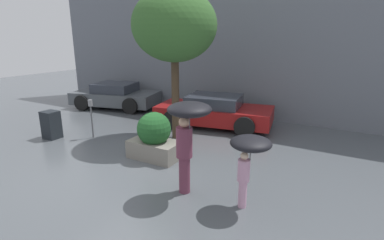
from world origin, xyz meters
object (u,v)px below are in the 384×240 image
Objects in this scene: parked_car_far at (116,96)px; newspaper_box at (51,125)px; planter_box at (154,137)px; person_adult at (188,126)px; parking_meter at (91,111)px; person_child at (249,151)px; parked_car_near at (214,111)px; street_tree at (174,26)px.

parked_car_far reaches higher than newspaper_box.
planter_box reaches higher than newspaper_box.
parking_meter is (-4.53, 1.57, -0.59)m from person_adult.
person_adult reaches higher than parked_car_far.
parked_car_near is at bearing 102.11° from person_child.
person_child is 7.01m from newspaper_box.
parked_car_near is 4.89× the size of newspaper_box.
planter_box is at bearing 168.51° from parked_car_near.
person_adult is at bearing -170.72° from parked_car_near.
planter_box is at bearing 159.30° from person_adult.
parked_car_far is (-5.15, 3.95, -0.04)m from planter_box.
person_child is at bearing -19.98° from planter_box.
planter_box is at bearing -76.34° from street_tree.
parked_car_far is at bearing 142.55° from planter_box.
parking_meter is 1.41× the size of newspaper_box.
street_tree is (-0.50, -1.83, 2.95)m from parked_car_near.
person_adult is 0.45× the size of parked_car_near.
person_adult is 4.83m from parking_meter.
parking_meter is at bearing 172.71° from planter_box.
parked_car_far is at bearing 154.85° from street_tree.
street_tree is at bearing 154.47° from parked_car_near.
parked_car_far is at bearing 157.09° from person_adult.
parked_car_near is 5.56m from newspaper_box.
parking_meter reaches higher than parked_car_near.
parked_car_near is 3.46× the size of parking_meter.
parking_meter is at bearing 174.74° from person_adult.
planter_box is 2.81m from parking_meter.
person_child is at bearing 18.93° from person_adult.
newspaper_box is at bearing -149.55° from street_tree.
person_child is (1.26, 0.11, -0.33)m from person_adult.
parking_meter is at bearing 30.92° from newspaper_box.
planter_box reaches higher than parked_car_far.
parked_car_near is 0.95× the size of street_tree.
person_child is 0.35× the size of parked_car_far.
street_tree is at bearing -129.03° from parked_car_far.
street_tree reaches higher than parked_car_near.
person_child reaches higher than planter_box.
parked_car_near is (-2.94, 4.65, -0.62)m from person_child.
person_adult is 0.43× the size of street_tree.
person_child is 5.54m from parked_car_near.
street_tree is 5.13× the size of newspaper_box.
street_tree reaches higher than planter_box.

